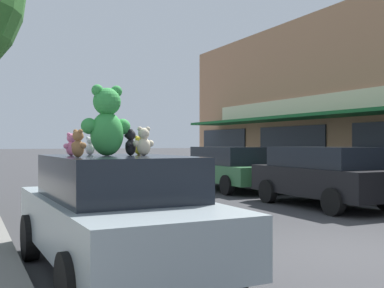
{
  "coord_description": "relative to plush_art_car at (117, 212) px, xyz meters",
  "views": [
    {
      "loc": [
        -5.2,
        -5.62,
        1.69
      ],
      "look_at": [
        -2.07,
        1.01,
        1.67
      ],
      "focal_mm": 45.0,
      "sensor_mm": 36.0,
      "label": 1
    }
  ],
  "objects": [
    {
      "name": "teddy_bear_brown",
      "position": [
        -0.57,
        -0.39,
        0.88
      ],
      "size": [
        0.19,
        0.24,
        0.33
      ],
      "rotation": [
        0.0,
        0.0,
        2.02
      ],
      "color": "olive",
      "rests_on": "plush_art_car"
    },
    {
      "name": "teddy_bear_cream",
      "position": [
        0.37,
        0.0,
        0.9
      ],
      "size": [
        0.28,
        0.18,
        0.38
      ],
      "rotation": [
        0.0,
        0.0,
        3.01
      ],
      "color": "beige",
      "rests_on": "plush_art_car"
    },
    {
      "name": "parked_car_far_center",
      "position": [
        6.77,
        3.97,
        0.06
      ],
      "size": [
        1.92,
        4.27,
        1.58
      ],
      "color": "black",
      "rests_on": "ground_plane"
    },
    {
      "name": "teddy_bear_giant",
      "position": [
        -0.1,
        0.11,
        1.16
      ],
      "size": [
        0.68,
        0.43,
        0.91
      ],
      "rotation": [
        0.0,
        0.0,
        3.22
      ],
      "color": "green",
      "rests_on": "plush_art_car"
    },
    {
      "name": "parked_car_far_right",
      "position": [
        6.77,
        8.93,
        0.03
      ],
      "size": [
        2.07,
        4.68,
        1.53
      ],
      "color": "#336B3D",
      "rests_on": "ground_plane"
    },
    {
      "name": "teddy_bear_black",
      "position": [
        0.23,
        0.14,
        0.89
      ],
      "size": [
        0.21,
        0.26,
        0.35
      ],
      "rotation": [
        0.0,
        0.0,
        4.21
      ],
      "color": "black",
      "rests_on": "plush_art_car"
    },
    {
      "name": "teddy_bear_pink",
      "position": [
        -0.51,
        0.33,
        0.86
      ],
      "size": [
        0.23,
        0.17,
        0.3
      ],
      "rotation": [
        0.0,
        0.0,
        3.58
      ],
      "color": "pink",
      "rests_on": "plush_art_car"
    },
    {
      "name": "ground_plane",
      "position": [
        3.45,
        -0.35,
        -0.8
      ],
      "size": [
        260.0,
        260.0,
        0.0
      ],
      "primitive_type": "plane",
      "color": "#333335"
    },
    {
      "name": "teddy_bear_white",
      "position": [
        -0.18,
        0.68,
        0.84
      ],
      "size": [
        0.19,
        0.16,
        0.26
      ],
      "rotation": [
        0.0,
        0.0,
        2.6
      ],
      "color": "white",
      "rests_on": "plush_art_car"
    },
    {
      "name": "teddy_bear_yellow",
      "position": [
        0.44,
        0.43,
        0.85
      ],
      "size": [
        0.18,
        0.18,
        0.27
      ],
      "rotation": [
        0.0,
        0.0,
        2.3
      ],
      "color": "yellow",
      "rests_on": "plush_art_car"
    },
    {
      "name": "teddy_bear_purple",
      "position": [
        0.43,
        0.2,
        0.83
      ],
      "size": [
        0.15,
        0.17,
        0.24
      ],
      "rotation": [
        0.0,
        0.0,
        4.13
      ],
      "color": "purple",
      "rests_on": "plush_art_car"
    },
    {
      "name": "plush_art_car",
      "position": [
        0.0,
        0.0,
        0.0
      ],
      "size": [
        2.04,
        4.26,
        1.52
      ],
      "rotation": [
        0.0,
        0.0,
        0.02
      ],
      "color": "#8C999E",
      "rests_on": "ground_plane"
    }
  ]
}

